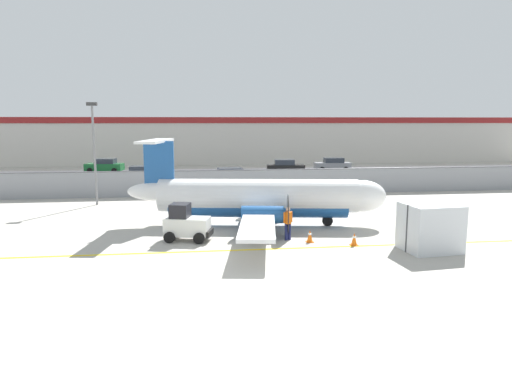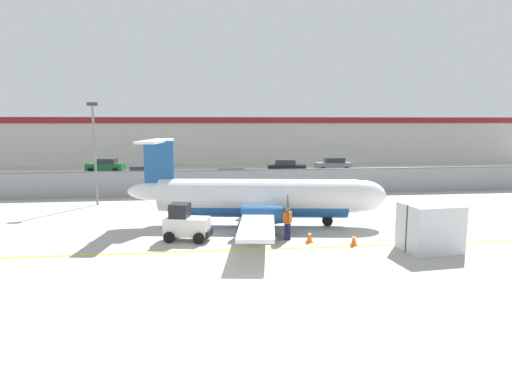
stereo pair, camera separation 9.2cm
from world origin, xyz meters
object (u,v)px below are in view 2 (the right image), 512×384
object	(u,v)px
parked_car_0	(106,166)
parked_car_4	(333,165)
parked_car_1	(144,174)
parked_car_2	(232,177)
cargo_container	(430,228)
apron_light_pole	(94,145)
parked_car_3	(286,167)
commuter_airplane	(263,198)
traffic_cone_near_left	(254,225)
baggage_tug	(186,224)
traffic_cone_near_right	(354,239)
ground_crew_worker	(288,222)
traffic_cone_far_left	(310,236)

from	to	relation	value
parked_car_0	parked_car_4	size ratio (longest dim) A/B	1.02
parked_car_1	parked_car_2	distance (m)	8.78
cargo_container	parked_car_1	distance (m)	29.86
parked_car_2	apron_light_pole	world-z (taller)	apron_light_pole
parked_car_3	parked_car_4	size ratio (longest dim) A/B	1.01
commuter_airplane	traffic_cone_near_left	size ratio (longest dim) A/B	25.09
baggage_tug	traffic_cone_near_right	distance (m)	8.35
ground_crew_worker	parked_car_1	world-z (taller)	same
baggage_tug	parked_car_4	size ratio (longest dim) A/B	0.59
parked_car_4	apron_light_pole	distance (m)	29.81
cargo_container	traffic_cone_far_left	distance (m)	5.64
apron_light_pole	traffic_cone_far_left	bearing A→B (deg)	-43.07
parked_car_2	apron_light_pole	size ratio (longest dim) A/B	0.60
commuter_airplane	parked_car_1	distance (m)	21.17
commuter_airplane	ground_crew_worker	bearing A→B (deg)	-67.84
parked_car_1	apron_light_pole	world-z (taller)	apron_light_pole
baggage_tug	ground_crew_worker	distance (m)	5.13
parked_car_4	apron_light_pole	size ratio (longest dim) A/B	0.59
commuter_airplane	parked_car_0	bearing A→B (deg)	125.50
commuter_airplane	traffic_cone_near_right	xyz separation A→B (m)	(3.82, -4.79, -1.29)
traffic_cone_far_left	parked_car_1	bearing A→B (deg)	115.07
cargo_container	traffic_cone_far_left	bearing A→B (deg)	151.99
commuter_airplane	traffic_cone_near_left	xyz separation A→B (m)	(-0.64, -1.22, -1.29)
cargo_container	traffic_cone_near_left	xyz separation A→B (m)	(-7.64, 4.84, -0.79)
commuter_airplane	parked_car_3	size ratio (longest dim) A/B	3.69
ground_crew_worker	traffic_cone_far_left	xyz separation A→B (m)	(1.01, -0.55, -0.64)
cargo_container	traffic_cone_far_left	xyz separation A→B (m)	(-5.17, 2.12, -0.79)
ground_crew_worker	parked_car_3	bearing A→B (deg)	-35.81
traffic_cone_near_right	parked_car_2	xyz separation A→B (m)	(-4.49, 21.12, 0.58)
baggage_tug	parked_car_3	bearing A→B (deg)	83.78
parked_car_1	baggage_tug	bearing A→B (deg)	-76.18
ground_crew_worker	apron_light_pole	distance (m)	16.74
ground_crew_worker	parked_car_0	size ratio (longest dim) A/B	0.39
baggage_tug	parked_car_1	size ratio (longest dim) A/B	0.59
commuter_airplane	traffic_cone_far_left	world-z (taller)	commuter_airplane
parked_car_0	parked_car_3	bearing A→B (deg)	177.24
ground_crew_worker	parked_car_2	size ratio (longest dim) A/B	0.39
parked_car_3	cargo_container	bearing A→B (deg)	-82.17
cargo_container	traffic_cone_far_left	size ratio (longest dim) A/B	4.04
traffic_cone_near_left	parked_car_1	xyz separation A→B (m)	(-8.34, 20.38, 0.58)
parked_car_0	traffic_cone_near_right	bearing A→B (deg)	126.65
parked_car_3	apron_light_pole	size ratio (longest dim) A/B	0.60
traffic_cone_far_left	parked_car_3	distance (m)	29.01
commuter_airplane	traffic_cone_near_right	world-z (taller)	commuter_airplane
cargo_container	apron_light_pole	world-z (taller)	apron_light_pole
traffic_cone_near_left	parked_car_2	world-z (taller)	parked_car_2
parked_car_0	cargo_container	bearing A→B (deg)	129.71
traffic_cone_near_right	apron_light_pole	distance (m)	19.96
traffic_cone_near_left	parked_car_4	xyz separation A→B (m)	(12.66, 27.90, 0.58)
baggage_tug	parked_car_0	size ratio (longest dim) A/B	0.58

